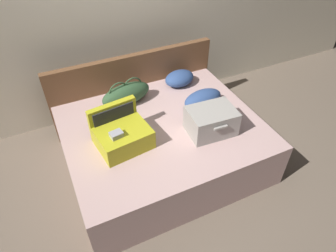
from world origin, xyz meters
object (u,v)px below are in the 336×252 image
bed (163,145)px  hard_case_large (122,134)px  pillow_near_headboard (203,99)px  hard_case_medium (211,121)px  pillow_center_head (179,78)px  duffel_bag (126,94)px

bed → hard_case_large: bearing=-171.4°
hard_case_large → pillow_near_headboard: 1.02m
hard_case_medium → pillow_center_head: 0.90m
pillow_near_headboard → pillow_center_head: bearing=94.2°
hard_case_medium → pillow_near_headboard: size_ratio=1.05×
bed → pillow_near_headboard: bearing=13.1°
hard_case_medium → hard_case_large: bearing=170.9°
hard_case_large → pillow_center_head: hard_case_large is taller
hard_case_large → pillow_near_headboard: bearing=3.8°
pillow_center_head → pillow_near_headboard: bearing=-85.8°
bed → duffel_bag: (-0.20, 0.54, 0.39)m
bed → hard_case_large: (-0.46, -0.07, 0.39)m
bed → duffel_bag: bearing=110.4°
duffel_bag → pillow_center_head: bearing=7.1°
bed → pillow_center_head: pillow_center_head is taller
bed → duffel_bag: duffel_bag is taller
pillow_near_headboard → hard_case_medium: bearing=-109.5°
hard_case_medium → pillow_near_headboard: (0.14, 0.40, -0.03)m
hard_case_medium → duffel_bag: size_ratio=0.80×
pillow_near_headboard → hard_case_large: bearing=-168.9°
hard_case_large → pillow_center_head: size_ratio=1.41×
hard_case_large → pillow_center_head: bearing=28.5°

